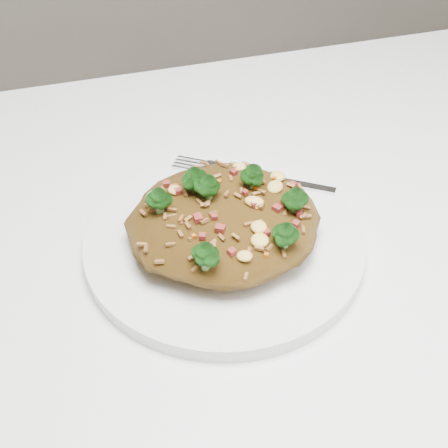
# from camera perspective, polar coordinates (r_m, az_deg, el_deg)

# --- Properties ---
(dining_table) EXTENTS (1.20, 0.80, 0.75)m
(dining_table) POSITION_cam_1_polar(r_m,az_deg,el_deg) (0.59, 2.31, -12.90)
(dining_table) COLOR white
(dining_table) RESTS_ON ground
(plate) EXTENTS (0.25, 0.25, 0.01)m
(plate) POSITION_cam_1_polar(r_m,az_deg,el_deg) (0.55, 0.00, -1.69)
(plate) COLOR white
(plate) RESTS_ON dining_table
(fried_rice) EXTENTS (0.17, 0.15, 0.06)m
(fried_rice) POSITION_cam_1_polar(r_m,az_deg,el_deg) (0.53, 0.02, 0.91)
(fried_rice) COLOR brown
(fried_rice) RESTS_ON plate
(fork) EXTENTS (0.14, 0.10, 0.00)m
(fork) POSITION_cam_1_polar(r_m,az_deg,el_deg) (0.61, 3.38, 4.29)
(fork) COLOR silver
(fork) RESTS_ON plate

